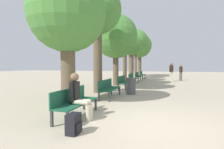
# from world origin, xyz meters

# --- Properties ---
(ground_plane) EXTENTS (80.00, 80.00, 0.00)m
(ground_plane) POSITION_xyz_m (0.00, 0.00, 0.00)
(ground_plane) COLOR #B7A88E
(bench_row_0) EXTENTS (0.53, 1.86, 0.84)m
(bench_row_0) POSITION_xyz_m (-2.23, 0.03, 0.49)
(bench_row_0) COLOR #195138
(bench_row_0) RESTS_ON ground_plane
(bench_row_1) EXTENTS (0.53, 1.86, 0.84)m
(bench_row_1) POSITION_xyz_m (-2.23, 3.23, 0.49)
(bench_row_1) COLOR #195138
(bench_row_1) RESTS_ON ground_plane
(bench_row_2) EXTENTS (0.53, 1.86, 0.84)m
(bench_row_2) POSITION_xyz_m (-2.23, 6.43, 0.49)
(bench_row_2) COLOR #195138
(bench_row_2) RESTS_ON ground_plane
(bench_row_3) EXTENTS (0.53, 1.86, 0.84)m
(bench_row_3) POSITION_xyz_m (-2.23, 9.63, 0.49)
(bench_row_3) COLOR #195138
(bench_row_3) RESTS_ON ground_plane
(bench_row_4) EXTENTS (0.53, 1.86, 0.84)m
(bench_row_4) POSITION_xyz_m (-2.23, 12.83, 0.49)
(bench_row_4) COLOR #195138
(bench_row_4) RESTS_ON ground_plane
(bench_row_5) EXTENTS (0.53, 1.86, 0.84)m
(bench_row_5) POSITION_xyz_m (-2.23, 16.03, 0.49)
(bench_row_5) COLOR #195138
(bench_row_5) RESTS_ON ground_plane
(tree_row_0) EXTENTS (2.95, 2.95, 4.95)m
(tree_row_0) POSITION_xyz_m (-3.29, 1.47, 3.41)
(tree_row_0) COLOR brown
(tree_row_0) RESTS_ON ground_plane
(tree_row_1) EXTENTS (2.63, 2.63, 5.84)m
(tree_row_1) POSITION_xyz_m (-3.29, 4.57, 4.41)
(tree_row_1) COLOR brown
(tree_row_1) RESTS_ON ground_plane
(tree_row_2) EXTENTS (3.27, 3.27, 5.31)m
(tree_row_2) POSITION_xyz_m (-3.29, 8.24, 3.64)
(tree_row_2) COLOR brown
(tree_row_2) RESTS_ON ground_plane
(tree_row_3) EXTENTS (2.31, 2.31, 4.96)m
(tree_row_3) POSITION_xyz_m (-3.29, 11.35, 3.74)
(tree_row_3) COLOR brown
(tree_row_3) RESTS_ON ground_plane
(tree_row_4) EXTENTS (2.30, 2.30, 4.90)m
(tree_row_4) POSITION_xyz_m (-3.29, 14.54, 3.59)
(tree_row_4) COLOR brown
(tree_row_4) RESTS_ON ground_plane
(tree_row_5) EXTENTS (3.14, 3.14, 6.04)m
(tree_row_5) POSITION_xyz_m (-3.29, 17.52, 4.45)
(tree_row_5) COLOR brown
(tree_row_5) RESTS_ON ground_plane
(tree_row_6) EXTENTS (3.44, 3.44, 6.10)m
(tree_row_6) POSITION_xyz_m (-3.29, 21.01, 4.31)
(tree_row_6) COLOR brown
(tree_row_6) RESTS_ON ground_plane
(person_seated) EXTENTS (0.62, 0.35, 1.30)m
(person_seated) POSITION_xyz_m (-2.00, -0.14, 0.69)
(person_seated) COLOR beige
(person_seated) RESTS_ON ground_plane
(backpack) EXTENTS (0.27, 0.34, 0.45)m
(backpack) POSITION_xyz_m (-1.61, -1.10, 0.22)
(backpack) COLOR black
(backpack) RESTS_ON ground_plane
(pedestrian_near) EXTENTS (0.36, 0.28, 1.77)m
(pedestrian_near) POSITION_xyz_m (0.85, 12.70, 1.01)
(pedestrian_near) COLOR beige
(pedestrian_near) RESTS_ON ground_plane
(pedestrian_mid) EXTENTS (0.32, 0.25, 1.59)m
(pedestrian_mid) POSITION_xyz_m (1.81, 14.29, 0.91)
(pedestrian_mid) COLOR #4C4C4C
(pedestrian_mid) RESTS_ON ground_plane
(trash_bin) EXTENTS (0.48, 0.48, 0.85)m
(trash_bin) POSITION_xyz_m (-1.41, 4.54, 0.43)
(trash_bin) COLOR #4C4C51
(trash_bin) RESTS_ON ground_plane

